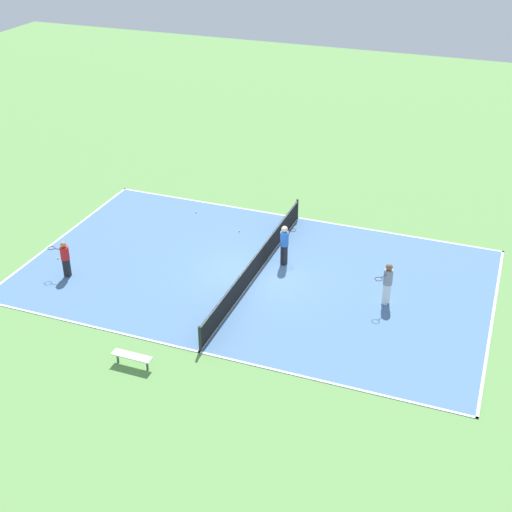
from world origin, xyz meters
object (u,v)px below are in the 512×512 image
(player_coach_red, at_px, (65,257))
(tennis_ball_far_baseline, at_px, (239,231))
(bench, at_px, (132,357))
(player_near_blue, at_px, (284,242))
(tennis_net, at_px, (256,264))
(tennis_ball_near_net, at_px, (58,258))
(player_baseline_gray, at_px, (388,281))
(tennis_ball_left_sideline, at_px, (196,212))

(player_coach_red, xyz_separation_m, tennis_ball_far_baseline, (-6.22, 5.21, -0.89))
(bench, distance_m, player_near_blue, 8.85)
(bench, height_order, tennis_ball_far_baseline, bench)
(tennis_net, height_order, player_near_blue, player_near_blue)
(player_coach_red, distance_m, tennis_ball_near_net, 1.85)
(player_baseline_gray, xyz_separation_m, tennis_ball_near_net, (1.54, -14.02, -1.00))
(tennis_ball_left_sideline, distance_m, tennis_ball_near_net, 7.27)
(tennis_ball_left_sideline, bearing_deg, tennis_ball_far_baseline, 67.83)
(player_near_blue, bearing_deg, tennis_ball_far_baseline, 69.78)
(bench, distance_m, tennis_ball_left_sideline, 12.02)
(tennis_ball_left_sideline, bearing_deg, tennis_ball_near_net, -30.57)
(player_baseline_gray, distance_m, tennis_ball_near_net, 14.14)
(bench, distance_m, tennis_ball_far_baseline, 10.53)
(bench, xyz_separation_m, tennis_ball_near_net, (-5.37, -6.70, -0.33))
(tennis_net, bearing_deg, player_coach_red, -68.36)
(bench, bearing_deg, tennis_net, 75.86)
(tennis_net, distance_m, player_baseline_gray, 5.55)
(bench, xyz_separation_m, player_coach_red, (-4.30, -5.48, 0.56))
(tennis_net, bearing_deg, tennis_ball_far_baseline, -147.96)
(player_baseline_gray, bearing_deg, player_coach_red, -51.72)
(bench, relative_size, player_near_blue, 0.80)
(tennis_net, height_order, player_baseline_gray, player_baseline_gray)
(tennis_ball_left_sideline, bearing_deg, player_coach_red, -18.70)
(player_near_blue, height_order, player_baseline_gray, player_near_blue)
(tennis_ball_left_sideline, bearing_deg, tennis_net, 47.30)
(tennis_ball_far_baseline, bearing_deg, tennis_ball_left_sideline, -112.17)
(player_baseline_gray, bearing_deg, tennis_net, -66.17)
(tennis_net, xyz_separation_m, player_near_blue, (-1.23, 0.82, 0.54))
(bench, relative_size, tennis_ball_far_baseline, 21.29)
(player_coach_red, relative_size, tennis_ball_near_net, 23.69)
(bench, xyz_separation_m, tennis_ball_left_sideline, (-11.63, -3.00, -0.33))
(tennis_ball_near_net, bearing_deg, tennis_ball_left_sideline, 149.43)
(tennis_net, distance_m, tennis_ball_far_baseline, 3.95)
(tennis_ball_far_baseline, relative_size, tennis_ball_left_sideline, 1.00)
(player_coach_red, bearing_deg, tennis_ball_far_baseline, -134.00)
(player_baseline_gray, height_order, tennis_ball_near_net, player_baseline_gray)
(player_baseline_gray, height_order, tennis_ball_left_sideline, player_baseline_gray)
(tennis_ball_left_sideline, height_order, tennis_ball_near_net, same)
(player_near_blue, xyz_separation_m, player_baseline_gray, (1.51, 4.70, -0.02))
(bench, relative_size, tennis_ball_near_net, 21.29)
(player_coach_red, xyz_separation_m, tennis_ball_left_sideline, (-7.33, 2.48, -0.89))
(bench, bearing_deg, player_near_blue, 72.66)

